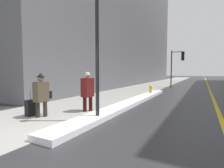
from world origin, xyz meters
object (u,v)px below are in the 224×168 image
Objects in this scene: rolling_suitcase at (31,108)px; fire_hydrant at (151,90)px; traffic_light_near at (178,61)px; pedestrian_in_glasses at (88,90)px; lamp_post at (97,41)px; pedestrian_with_shoulder_bag at (41,93)px.

fire_hydrant is at bearing 164.51° from rolling_suitcase.
traffic_light_near is 2.39× the size of pedestrian_in_glasses.
rolling_suitcase is at bearing -166.32° from lamp_post.
pedestrian_with_shoulder_bag is 0.74m from rolling_suitcase.
traffic_light_near is at bearing 173.17° from pedestrian_in_glasses.
rolling_suitcase is at bearing -39.97° from pedestrian_in_glasses.
lamp_post is at bearing 48.89° from pedestrian_in_glasses.
pedestrian_with_shoulder_bag reaches higher than fire_hydrant.
pedestrian_with_shoulder_bag is 0.98× the size of pedestrian_in_glasses.
rolling_suitcase reaches higher than fire_hydrant.
pedestrian_in_glasses is (-1.85, -13.51, -1.89)m from traffic_light_near.
pedestrian_with_shoulder_bag is at bearing -103.39° from fire_hydrant.
traffic_light_near reaches higher than rolling_suitcase.
pedestrian_with_shoulder_bag reaches higher than rolling_suitcase.
traffic_light_near reaches higher than fire_hydrant.
lamp_post is 2.66× the size of pedestrian_in_glasses.
lamp_post reaches higher than rolling_suitcase.
traffic_light_near is 7.72m from fire_hydrant.
lamp_post is 2.72× the size of pedestrian_with_shoulder_bag.
traffic_light_near reaches higher than pedestrian_in_glasses.
pedestrian_in_glasses is at bearing 137.91° from lamp_post.
pedestrian_in_glasses is 2.20m from rolling_suitcase.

